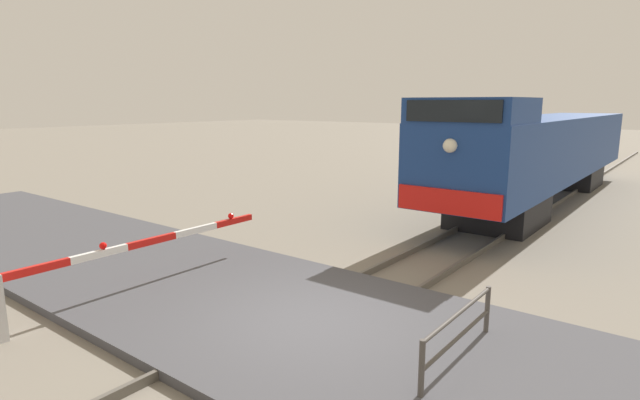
{
  "coord_description": "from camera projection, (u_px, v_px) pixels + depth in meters",
  "views": [
    {
      "loc": [
        5.15,
        -6.4,
        3.89
      ],
      "look_at": [
        -0.95,
        1.5,
        1.96
      ],
      "focal_mm": 28.34,
      "sensor_mm": 36.0,
      "label": 1
    }
  ],
  "objects": [
    {
      "name": "rail_track_left",
      "position": [
        280.0,
        315.0,
        9.22
      ],
      "size": [
        0.08,
        80.0,
        0.15
      ],
      "primitive_type": "cube",
      "color": "#59544C",
      "rests_on": "ground_plane"
    },
    {
      "name": "road_surface",
      "position": [
        311.0,
        325.0,
        8.79
      ],
      "size": [
        36.0,
        5.22,
        0.17
      ],
      "primitive_type": "cube",
      "color": "#47474C",
      "rests_on": "ground_plane"
    },
    {
      "name": "locomotive",
      "position": [
        541.0,
        151.0,
        19.52
      ],
      "size": [
        2.93,
        18.11,
        4.02
      ],
      "color": "black",
      "rests_on": "ground_plane"
    },
    {
      "name": "guard_railing",
      "position": [
        459.0,
        331.0,
        7.34
      ],
      "size": [
        0.08,
        2.45,
        0.95
      ],
      "color": "#4C4742",
      "rests_on": "ground_plane"
    },
    {
      "name": "ground_plane",
      "position": [
        311.0,
        329.0,
        8.8
      ],
      "size": [
        160.0,
        160.0,
        0.0
      ],
      "primitive_type": "plane",
      "color": "gray"
    },
    {
      "name": "rail_track_right",
      "position": [
        345.0,
        337.0,
        8.36
      ],
      "size": [
        0.08,
        80.0,
        0.15
      ],
      "primitive_type": "cube",
      "color": "#59544C",
      "rests_on": "ground_plane"
    },
    {
      "name": "crossing_gate",
      "position": [
        46.0,
        281.0,
        8.91
      ],
      "size": [
        0.36,
        6.48,
        1.26
      ],
      "color": "silver",
      "rests_on": "ground_plane"
    }
  ]
}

